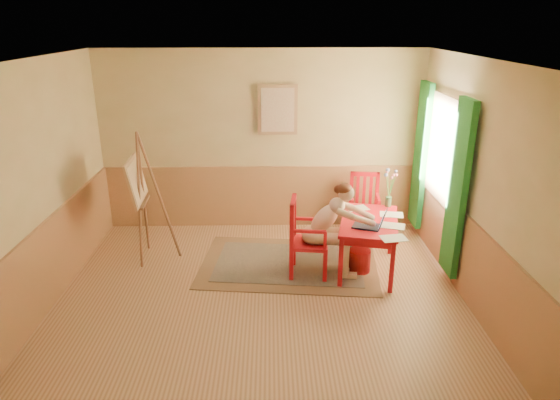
{
  "coord_description": "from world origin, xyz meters",
  "views": [
    {
      "loc": [
        0.13,
        -5.28,
        3.2
      ],
      "look_at": [
        0.25,
        0.55,
        1.05
      ],
      "focal_mm": 31.66,
      "sensor_mm": 36.0,
      "label": 1
    }
  ],
  "objects_px": {
    "easel": "(139,185)",
    "table": "(369,226)",
    "chair_left": "(305,238)",
    "figure": "(331,225)",
    "laptop": "(372,224)",
    "chair_back": "(364,207)"
  },
  "relations": [
    {
      "from": "easel",
      "to": "table",
      "type": "bearing_deg",
      "value": -7.79
    },
    {
      "from": "chair_left",
      "to": "table",
      "type": "bearing_deg",
      "value": 7.4
    },
    {
      "from": "chair_left",
      "to": "figure",
      "type": "distance_m",
      "value": 0.37
    },
    {
      "from": "figure",
      "to": "easel",
      "type": "relative_size",
      "value": 0.7
    },
    {
      "from": "chair_left",
      "to": "figure",
      "type": "xyz_separation_m",
      "value": [
        0.33,
        -0.02,
        0.18
      ]
    },
    {
      "from": "laptop",
      "to": "chair_left",
      "type": "bearing_deg",
      "value": 170.6
    },
    {
      "from": "chair_left",
      "to": "figure",
      "type": "bearing_deg",
      "value": -4.12
    },
    {
      "from": "chair_back",
      "to": "easel",
      "type": "xyz_separation_m",
      "value": [
        -3.2,
        -0.63,
        0.58
      ]
    },
    {
      "from": "table",
      "to": "figure",
      "type": "bearing_deg",
      "value": -165.58
    },
    {
      "from": "table",
      "to": "chair_left",
      "type": "distance_m",
      "value": 0.86
    },
    {
      "from": "laptop",
      "to": "easel",
      "type": "distance_m",
      "value": 3.14
    },
    {
      "from": "chair_back",
      "to": "figure",
      "type": "xyz_separation_m",
      "value": [
        -0.65,
        -1.19,
        0.2
      ]
    },
    {
      "from": "table",
      "to": "chair_back",
      "type": "bearing_deg",
      "value": 82.87
    },
    {
      "from": "table",
      "to": "laptop",
      "type": "bearing_deg",
      "value": -94.44
    },
    {
      "from": "table",
      "to": "chair_left",
      "type": "height_order",
      "value": "chair_left"
    },
    {
      "from": "chair_left",
      "to": "easel",
      "type": "xyz_separation_m",
      "value": [
        -2.22,
        0.53,
        0.55
      ]
    },
    {
      "from": "table",
      "to": "easel",
      "type": "height_order",
      "value": "easel"
    },
    {
      "from": "table",
      "to": "laptop",
      "type": "xyz_separation_m",
      "value": [
        -0.02,
        -0.25,
        0.14
      ]
    },
    {
      "from": "laptop",
      "to": "easel",
      "type": "relative_size",
      "value": 0.26
    },
    {
      "from": "laptop",
      "to": "easel",
      "type": "xyz_separation_m",
      "value": [
        -3.05,
        0.67,
        0.31
      ]
    },
    {
      "from": "chair_back",
      "to": "easel",
      "type": "distance_m",
      "value": 3.32
    },
    {
      "from": "table",
      "to": "easel",
      "type": "bearing_deg",
      "value": 172.21
    }
  ]
}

